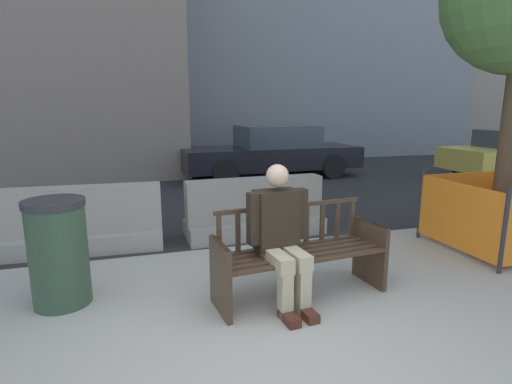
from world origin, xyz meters
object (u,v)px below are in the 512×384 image
(jersey_barrier_left, at_px, (83,224))
(construction_fence, at_px, (499,212))
(seated_person, at_px, (281,233))
(trash_bin, at_px, (59,252))
(jersey_barrier_centre, at_px, (255,212))
(car_sedan_mid, at_px, (272,152))
(street_bench, at_px, (300,257))

(jersey_barrier_left, xyz_separation_m, construction_fence, (5.21, -1.53, 0.15))
(seated_person, relative_size, trash_bin, 1.31)
(seated_person, height_order, construction_fence, seated_person)
(seated_person, relative_size, construction_fence, 0.94)
(jersey_barrier_centre, height_order, trash_bin, trash_bin)
(jersey_barrier_left, height_order, trash_bin, trash_bin)
(car_sedan_mid, bearing_deg, street_bench, -106.97)
(jersey_barrier_left, height_order, car_sedan_mid, car_sedan_mid)
(seated_person, bearing_deg, jersey_barrier_left, 132.58)
(jersey_barrier_left, relative_size, car_sedan_mid, 0.42)
(seated_person, distance_m, jersey_barrier_left, 2.90)
(jersey_barrier_centre, height_order, jersey_barrier_left, same)
(car_sedan_mid, bearing_deg, construction_fence, -81.31)
(jersey_barrier_centre, xyz_separation_m, construction_fence, (2.88, -1.48, 0.15))
(seated_person, xyz_separation_m, construction_fence, (3.26, 0.59, -0.20))
(jersey_barrier_left, bearing_deg, construction_fence, -16.38)
(jersey_barrier_centre, relative_size, trash_bin, 2.01)
(car_sedan_mid, bearing_deg, trash_bin, -124.25)
(jersey_barrier_centre, bearing_deg, jersey_barrier_left, 178.70)
(street_bench, height_order, car_sedan_mid, car_sedan_mid)
(seated_person, xyz_separation_m, jersey_barrier_centre, (0.38, 2.07, -0.35))
(jersey_barrier_left, xyz_separation_m, car_sedan_mid, (4.25, 4.74, 0.33))
(street_bench, xyz_separation_m, seated_person, (-0.23, -0.08, 0.29))
(construction_fence, distance_m, car_sedan_mid, 6.35)
(seated_person, distance_m, jersey_barrier_centre, 2.13)
(trash_bin, bearing_deg, seated_person, -16.27)
(street_bench, bearing_deg, seated_person, -161.04)
(jersey_barrier_centre, height_order, construction_fence, construction_fence)
(street_bench, distance_m, jersey_barrier_left, 2.99)
(street_bench, distance_m, car_sedan_mid, 7.09)
(jersey_barrier_left, distance_m, car_sedan_mid, 6.37)
(trash_bin, bearing_deg, jersey_barrier_centre, 32.32)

